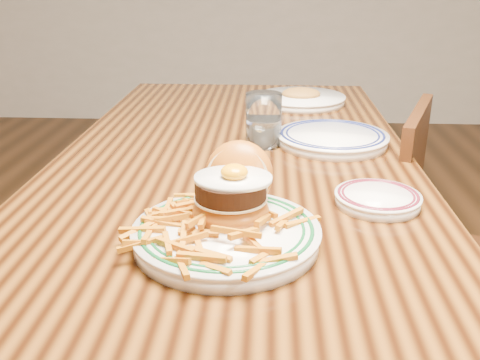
# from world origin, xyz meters

# --- Properties ---
(table) EXTENTS (0.85, 1.60, 0.75)m
(table) POSITION_xyz_m (0.00, 0.00, 0.66)
(table) COLOR black
(table) RESTS_ON floor
(chair_right) EXTENTS (0.50, 0.50, 0.83)m
(chair_right) POSITION_xyz_m (0.57, 0.08, 0.45)
(chair_right) COLOR #3A190C
(chair_right) RESTS_ON floor
(main_plate) EXTENTS (0.31, 0.32, 0.15)m
(main_plate) POSITION_xyz_m (0.02, -0.46, 0.79)
(main_plate) COLOR white
(main_plate) RESTS_ON table
(side_plate) EXTENTS (0.16, 0.16, 0.02)m
(side_plate) POSITION_xyz_m (0.29, -0.31, 0.76)
(side_plate) COLOR white
(side_plate) RESTS_ON table
(rear_plate) EXTENTS (0.28, 0.28, 0.03)m
(rear_plate) POSITION_xyz_m (0.24, 0.07, 0.77)
(rear_plate) COLOR white
(rear_plate) RESTS_ON table
(water_glass) EXTENTS (0.09, 0.09, 0.13)m
(water_glass) POSITION_xyz_m (0.07, 0.05, 0.81)
(water_glass) COLOR white
(water_glass) RESTS_ON table
(far_plate) EXTENTS (0.29, 0.29, 0.05)m
(far_plate) POSITION_xyz_m (0.18, 0.50, 0.77)
(far_plate) COLOR white
(far_plate) RESTS_ON table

